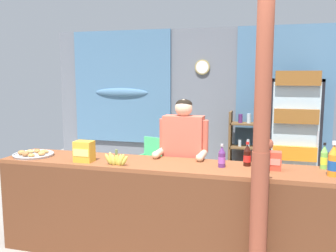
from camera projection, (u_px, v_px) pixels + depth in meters
ground_plane at (186, 224)px, 4.62m from camera, size 8.11×8.11×0.00m
back_wall_curtained at (208, 104)px, 6.27m from camera, size 5.71×0.22×2.63m
stall_counter at (166, 204)px, 3.58m from camera, size 3.53×0.60×0.98m
timber_post at (261, 158)px, 2.99m from camera, size 0.17×0.15×2.48m
drink_fridge at (294, 130)px, 5.37m from camera, size 0.71×0.75×1.91m
bottle_shelf_rack at (244, 149)px, 5.92m from camera, size 0.48×0.28×1.28m
plastic_lawn_chair at (150, 161)px, 5.85m from camera, size 0.56×0.56×0.86m
shopkeeper at (183, 152)px, 4.04m from camera, size 0.55×0.42×1.60m
soda_bottle_orange_soda at (333, 161)px, 3.18m from camera, size 0.09×0.09×0.31m
soda_bottle_lime_soda at (324, 158)px, 3.43m from camera, size 0.06×0.06×0.25m
soda_bottle_grape_soda at (222, 157)px, 3.50m from camera, size 0.07×0.07×0.22m
soda_bottle_cola at (247, 156)px, 3.54m from camera, size 0.07×0.07×0.24m
snack_box_crackers at (269, 160)px, 3.41m from camera, size 0.21×0.12×0.17m
snack_box_choco_powder at (84, 151)px, 3.72m from camera, size 0.19×0.14×0.21m
pastry_tray at (33, 154)px, 3.99m from camera, size 0.43×0.43×0.07m
banana_bunch at (116, 159)px, 3.58m from camera, size 0.27×0.06×0.16m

